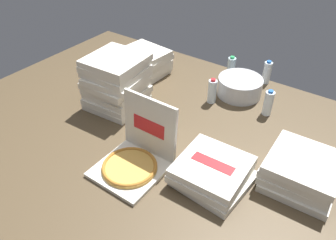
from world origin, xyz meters
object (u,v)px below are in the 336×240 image
Objects in this scene: pizza_stack_left_far at (116,82)px; water_bottle_1 at (268,103)px; water_bottle_2 at (212,91)px; pizza_stack_right_far at (301,171)px; water_bottle_3 at (267,72)px; pizza_stack_left_near at (212,172)px; ice_bucket at (240,87)px; pizza_stack_center_near at (142,63)px; water_bottle_0 at (231,68)px; open_pizza_box at (136,156)px.

pizza_stack_left_far reaches higher than water_bottle_1.
pizza_stack_right_far is at bearing -28.01° from water_bottle_2.
water_bottle_2 is 1.00× the size of water_bottle_3.
pizza_stack_left_near is 1.00× the size of pizza_stack_right_far.
pizza_stack_left_far reaches higher than ice_bucket.
pizza_stack_center_near is 2.17× the size of water_bottle_1.
water_bottle_0 is at bearing 30.49° from pizza_stack_center_near.
pizza_stack_center_near is 0.75m from water_bottle_0.
pizza_stack_left_far is 1.07× the size of pizza_stack_right_far.
pizza_stack_center_near is at bearing -149.51° from water_bottle_0.
open_pizza_box reaches higher than pizza_stack_left_far.
water_bottle_1 reaches higher than pizza_stack_right_far.
open_pizza_box is 2.07× the size of water_bottle_1.
water_bottle_3 is (-0.18, 1.22, 0.03)m from pizza_stack_left_near.
water_bottle_3 is (0.22, 0.51, 0.00)m from water_bottle_2.
water_bottle_0 is (-0.45, 1.12, 0.03)m from pizza_stack_left_near.
ice_bucket is at bearing 156.05° from water_bottle_1.
open_pizza_box is at bearing -52.95° from pizza_stack_center_near.
pizza_stack_left_far reaches higher than pizza_stack_center_near.
water_bottle_2 is at bearing -113.62° from water_bottle_3.
water_bottle_2 reaches higher than pizza_stack_left_near.
pizza_stack_right_far reaches higher than ice_bucket.
pizza_stack_center_near is at bearing 163.06° from pizza_stack_right_far.
open_pizza_box is 1.28m from water_bottle_0.
water_bottle_3 is at bearing 66.38° from water_bottle_2.
water_bottle_3 is at bearing 113.03° from water_bottle_1.
water_bottle_0 is at bearing 144.84° from water_bottle_1.
open_pizza_box is 1.05m from water_bottle_1.
water_bottle_3 is at bearing 98.20° from pizza_stack_left_near.
water_bottle_0 is (0.50, 0.85, -0.10)m from pizza_stack_left_far.
ice_bucket is 0.25m from water_bottle_2.
open_pizza_box is at bearing -91.68° from water_bottle_2.
ice_bucket is at bearing -48.10° from water_bottle_0.
pizza_stack_left_near is at bearing 20.53° from open_pizza_box.
water_bottle_3 is at bearing 71.52° from ice_bucket.
water_bottle_0 is 1.00× the size of water_bottle_1.
water_bottle_3 is at bearing 79.71° from open_pizza_box.
open_pizza_box is 0.94× the size of pizza_stack_left_far.
pizza_stack_left_near is 2.06× the size of water_bottle_0.
open_pizza_box reaches higher than pizza_stack_right_far.
pizza_stack_left_near is 0.81m from water_bottle_2.
water_bottle_1 is at bearing -23.95° from ice_bucket.
water_bottle_1 is at bearing 65.87° from open_pizza_box.
water_bottle_1 is at bearing 3.24° from pizza_stack_center_near.
water_bottle_0 reaches higher than ice_bucket.
water_bottle_0 is 1.00× the size of water_bottle_3.
pizza_stack_center_near reaches higher than water_bottle_0.
pizza_stack_right_far is 0.93m from ice_bucket.
pizza_stack_center_near is at bearing 177.48° from water_bottle_2.
water_bottle_3 is (0.78, 0.95, -0.10)m from pizza_stack_left_far.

